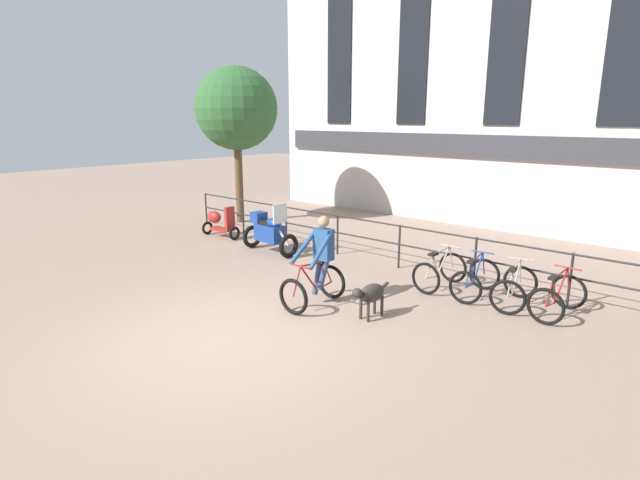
{
  "coord_description": "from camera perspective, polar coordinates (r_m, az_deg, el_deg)",
  "views": [
    {
      "loc": [
        6.06,
        -4.57,
        3.5
      ],
      "look_at": [
        -0.43,
        2.86,
        1.05
      ],
      "focal_mm": 28.0,
      "sensor_mm": 36.0,
      "label": 1
    }
  ],
  "objects": [
    {
      "name": "dog",
      "position": [
        8.88,
        5.75,
        -6.16
      ],
      "size": [
        0.35,
        0.94,
        0.64
      ],
      "rotation": [
        0.0,
        0.0,
        -0.13
      ],
      "color": "#332D28",
      "rests_on": "ground_plane"
    },
    {
      "name": "ground_plane",
      "position": [
        8.36,
        -10.95,
        -11.07
      ],
      "size": [
        60.0,
        60.0,
        0.0
      ],
      "primitive_type": "plane",
      "color": "gray"
    },
    {
      "name": "parked_motorcycle",
      "position": [
        13.16,
        -5.84,
        0.96
      ],
      "size": [
        1.63,
        0.7,
        1.35
      ],
      "rotation": [
        0.0,
        0.0,
        1.52
      ],
      "color": "black",
      "rests_on": "ground_plane"
    },
    {
      "name": "cyclist_with_bike",
      "position": [
        9.41,
        -0.25,
        -2.97
      ],
      "size": [
        0.71,
        1.19,
        1.7
      ],
      "rotation": [
        0.0,
        0.0,
        0.02
      ],
      "color": "black",
      "rests_on": "ground_plane"
    },
    {
      "name": "canal_railing",
      "position": [
        11.83,
        9.07,
        0.12
      ],
      "size": [
        15.05,
        0.05,
        1.05
      ],
      "color": "#232326",
      "rests_on": "ground_plane"
    },
    {
      "name": "building_facade",
      "position": [
        16.88,
        21.19,
        21.48
      ],
      "size": [
        18.0,
        0.72,
        12.0
      ],
      "color": "beige",
      "rests_on": "ground_plane"
    },
    {
      "name": "parked_scooter",
      "position": [
        15.11,
        -11.44,
        2.05
      ],
      "size": [
        1.3,
        0.48,
        0.96
      ],
      "rotation": [
        0.0,
        0.0,
        1.63
      ],
      "color": "black",
      "rests_on": "ground_plane"
    },
    {
      "name": "parked_bicycle_mid_right",
      "position": [
        10.12,
        21.31,
        -5.12
      ],
      "size": [
        0.81,
        1.19,
        0.86
      ],
      "rotation": [
        0.0,
        0.0,
        3.28
      ],
      "color": "black",
      "rests_on": "ground_plane"
    },
    {
      "name": "parked_bicycle_far_end",
      "position": [
        9.91,
        25.5,
        -5.94
      ],
      "size": [
        0.75,
        1.16,
        0.86
      ],
      "rotation": [
        0.0,
        0.0,
        3.06
      ],
      "color": "black",
      "rests_on": "ground_plane"
    },
    {
      "name": "tree_canalside_left",
      "position": [
        16.92,
        -9.55,
        14.53
      ],
      "size": [
        2.68,
        2.68,
        5.09
      ],
      "color": "brown",
      "rests_on": "ground_plane"
    },
    {
      "name": "parked_bicycle_near_lamp",
      "position": [
        10.7,
        13.52,
        -3.53
      ],
      "size": [
        0.72,
        1.15,
        0.86
      ],
      "rotation": [
        0.0,
        0.0,
        3.08
      ],
      "color": "black",
      "rests_on": "ground_plane"
    },
    {
      "name": "parked_bicycle_mid_left",
      "position": [
        10.39,
        17.3,
        -4.31
      ],
      "size": [
        0.74,
        1.16,
        0.86
      ],
      "rotation": [
        0.0,
        0.0,
        3.22
      ],
      "color": "black",
      "rests_on": "ground_plane"
    }
  ]
}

